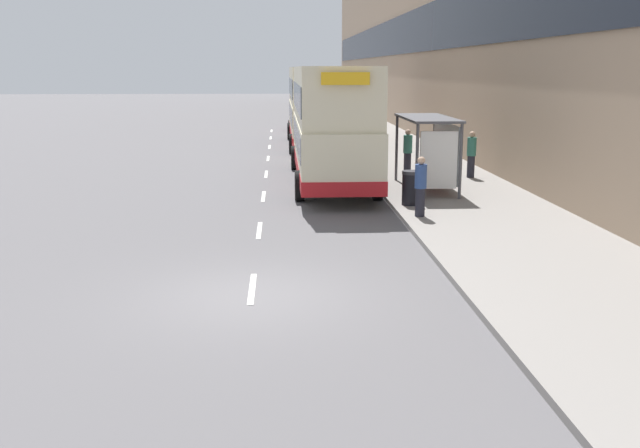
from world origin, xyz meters
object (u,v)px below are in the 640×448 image
(bus_shelter, at_px, (434,140))
(pedestrian_2, at_px, (471,154))
(double_decker_bus_near, at_px, (331,122))
(pedestrian_1, at_px, (408,151))
(double_decker_bus_ahead, at_px, (314,105))
(car_0, at_px, (303,118))
(pedestrian_at_shelter, at_px, (421,186))
(litter_bin, at_px, (411,188))

(bus_shelter, bearing_deg, pedestrian_2, 53.79)
(double_decker_bus_near, height_order, pedestrian_1, double_decker_bus_near)
(double_decker_bus_ahead, relative_size, pedestrian_2, 6.46)
(car_0, relative_size, pedestrian_2, 2.59)
(bus_shelter, height_order, double_decker_bus_ahead, double_decker_bus_ahead)
(bus_shelter, bearing_deg, pedestrian_at_shelter, -106.41)
(double_decker_bus_near, bearing_deg, bus_shelter, -38.28)
(bus_shelter, distance_m, double_decker_bus_ahead, 16.13)
(car_0, distance_m, pedestrian_2, 23.82)
(pedestrian_at_shelter, bearing_deg, pedestrian_2, 64.86)
(bus_shelter, distance_m, double_decker_bus_near, 4.22)
(double_decker_bus_near, height_order, car_0, double_decker_bus_near)
(pedestrian_at_shelter, height_order, litter_bin, pedestrian_at_shelter)
(double_decker_bus_ahead, xyz_separation_m, car_0, (-0.25, 10.21, -1.46))
(pedestrian_1, bearing_deg, pedestrian_at_shelter, -97.57)
(bus_shelter, relative_size, pedestrian_2, 2.38)
(double_decker_bus_ahead, height_order, litter_bin, double_decker_bus_ahead)
(bus_shelter, height_order, litter_bin, bus_shelter)
(double_decker_bus_ahead, bearing_deg, pedestrian_at_shelter, -84.17)
(pedestrian_at_shelter, bearing_deg, double_decker_bus_near, 106.44)
(double_decker_bus_ahead, height_order, pedestrian_1, double_decker_bus_ahead)
(double_decker_bus_ahead, xyz_separation_m, pedestrian_at_shelter, (2.05, -20.07, -1.28))
(pedestrian_at_shelter, distance_m, pedestrian_1, 8.25)
(double_decker_bus_near, xyz_separation_m, pedestrian_at_shelter, (2.03, -6.89, -1.28))
(car_0, bearing_deg, double_decker_bus_ahead, -88.61)
(bus_shelter, relative_size, litter_bin, 4.00)
(pedestrian_at_shelter, xyz_separation_m, litter_bin, (0.04, 1.73, -0.34))
(car_0, xyz_separation_m, litter_bin, (2.34, -28.55, -0.16))
(double_decker_bus_near, xyz_separation_m, double_decker_bus_ahead, (-0.02, 13.17, -0.00))
(bus_shelter, xyz_separation_m, pedestrian_at_shelter, (-1.26, -4.29, -0.87))
(double_decker_bus_near, distance_m, double_decker_bus_ahead, 13.17)
(double_decker_bus_near, relative_size, car_0, 2.52)
(car_0, distance_m, pedestrian_at_shelter, 30.37)
(double_decker_bus_ahead, bearing_deg, pedestrian_1, -75.23)
(car_0, relative_size, pedestrian_at_shelter, 2.69)
(pedestrian_1, bearing_deg, pedestrian_2, -24.33)
(double_decker_bus_near, height_order, pedestrian_2, double_decker_bus_near)
(litter_bin, bearing_deg, pedestrian_1, 80.79)
(pedestrian_2, bearing_deg, car_0, 103.73)
(double_decker_bus_ahead, relative_size, litter_bin, 10.83)
(double_decker_bus_near, relative_size, double_decker_bus_ahead, 1.01)
(double_decker_bus_near, xyz_separation_m, pedestrian_1, (3.12, 1.28, -1.25))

